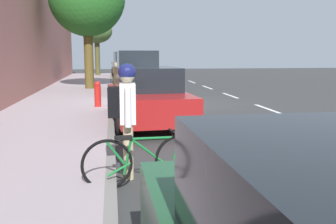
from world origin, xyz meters
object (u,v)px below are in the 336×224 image
fire_hydrant (98,94)px  parked_suv_tan_nearest (125,64)px  cyclist_with_backpack (126,109)px  street_tree_near_cyclist (97,32)px  parked_sedan_red_mid (146,96)px  parked_suv_silver_second (136,72)px  bicycle_at_curb (143,160)px

fire_hydrant → parked_suv_tan_nearest: bearing=-95.1°
fire_hydrant → cyclist_with_backpack: bearing=95.4°
parked_suv_tan_nearest → street_tree_near_cyclist: 3.75m
parked_sedan_red_mid → street_tree_near_cyclist: size_ratio=1.01×
cyclist_with_backpack → fire_hydrant: (0.67, -7.08, -0.50)m
parked_suv_silver_second → fire_hydrant: (1.60, 4.88, -0.47)m
parked_suv_tan_nearest → bicycle_at_curb: 24.64m
parked_suv_tan_nearest → parked_sedan_red_mid: bearing=89.5°
parked_sedan_red_mid → cyclist_with_backpack: 4.40m
bicycle_at_curb → parked_suv_silver_second: bearing=-93.2°
fire_hydrant → parked_sedan_red_mid: bearing=116.4°
bicycle_at_curb → fire_hydrant: size_ratio=2.08×
parked_suv_tan_nearest → street_tree_near_cyclist: (2.18, -1.72, 2.53)m
cyclist_with_backpack → street_tree_near_cyclist: (1.31, -25.89, 2.50)m
street_tree_near_cyclist → fire_hydrant: street_tree_near_cyclist is taller
street_tree_near_cyclist → fire_hydrant: (-0.64, 18.81, -3.00)m
bicycle_at_curb → cyclist_with_backpack: 0.84m
parked_suv_tan_nearest → fire_hydrant: size_ratio=5.70×
parked_suv_silver_second → cyclist_with_backpack: bearing=85.6°
parked_suv_tan_nearest → parked_suv_silver_second: size_ratio=1.01×
cyclist_with_backpack → parked_suv_silver_second: bearing=-94.4°
parked_sedan_red_mid → cyclist_with_backpack: size_ratio=2.61×
parked_sedan_red_mid → bicycle_at_curb: size_ratio=2.58×
street_tree_near_cyclist → cyclist_with_backpack: bearing=92.9°
parked_suv_silver_second → street_tree_near_cyclist: (2.24, -13.93, 2.53)m
parked_suv_silver_second → parked_sedan_red_mid: bearing=88.3°
bicycle_at_curb → cyclist_with_backpack: size_ratio=1.01×
parked_sedan_red_mid → street_tree_near_cyclist: bearing=-84.7°
parked_suv_tan_nearest → cyclist_with_backpack: parked_suv_tan_nearest is taller
bicycle_at_curb → street_tree_near_cyclist: street_tree_near_cyclist is taller
parked_suv_tan_nearest → fire_hydrant: bearing=84.9°
bicycle_at_curb → cyclist_with_backpack: (0.22, -0.45, 0.67)m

